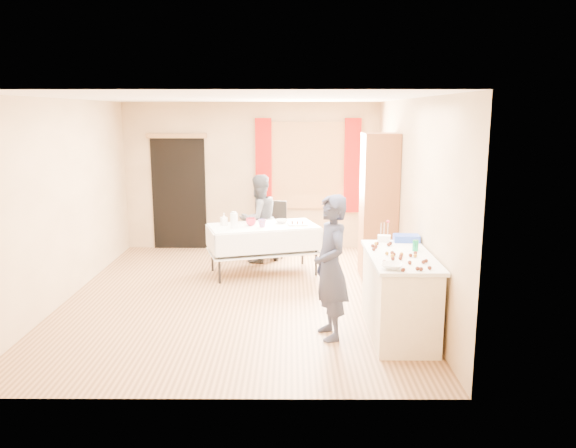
{
  "coord_description": "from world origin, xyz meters",
  "views": [
    {
      "loc": [
        0.69,
        -7.19,
        2.43
      ],
      "look_at": [
        0.66,
        0.0,
        0.99
      ],
      "focal_mm": 35.0,
      "sensor_mm": 36.0,
      "label": 1
    }
  ],
  "objects_px": {
    "cabinet": "(378,206)",
    "counter": "(399,295)",
    "girl": "(331,267)",
    "party_table": "(263,245)",
    "woman": "(259,219)",
    "chair": "(274,240)"
  },
  "relations": [
    {
      "from": "cabinet",
      "to": "party_table",
      "type": "relative_size",
      "value": 1.19
    },
    {
      "from": "counter",
      "to": "girl",
      "type": "height_order",
      "value": "girl"
    },
    {
      "from": "counter",
      "to": "party_table",
      "type": "height_order",
      "value": "counter"
    },
    {
      "from": "cabinet",
      "to": "girl",
      "type": "xyz_separation_m",
      "value": [
        -0.86,
        -2.32,
        -0.28
      ]
    },
    {
      "from": "counter",
      "to": "woman",
      "type": "xyz_separation_m",
      "value": [
        -1.71,
        3.08,
        0.27
      ]
    },
    {
      "from": "girl",
      "to": "chair",
      "type": "bearing_deg",
      "value": 177.46
    },
    {
      "from": "woman",
      "to": "girl",
      "type": "bearing_deg",
      "value": 70.52
    },
    {
      "from": "cabinet",
      "to": "counter",
      "type": "relative_size",
      "value": 1.48
    },
    {
      "from": "cabinet",
      "to": "girl",
      "type": "distance_m",
      "value": 2.49
    },
    {
      "from": "chair",
      "to": "girl",
      "type": "xyz_separation_m",
      "value": [
        0.71,
        -3.53,
        0.51
      ]
    },
    {
      "from": "woman",
      "to": "counter",
      "type": "bearing_deg",
      "value": 82.85
    },
    {
      "from": "cabinet",
      "to": "woman",
      "type": "xyz_separation_m",
      "value": [
        -1.81,
        0.84,
        -0.35
      ]
    },
    {
      "from": "girl",
      "to": "woman",
      "type": "xyz_separation_m",
      "value": [
        -0.95,
        3.16,
        -0.07
      ]
    },
    {
      "from": "cabinet",
      "to": "girl",
      "type": "relative_size",
      "value": 1.35
    },
    {
      "from": "cabinet",
      "to": "counter",
      "type": "bearing_deg",
      "value": -92.56
    },
    {
      "from": "cabinet",
      "to": "party_table",
      "type": "height_order",
      "value": "cabinet"
    },
    {
      "from": "party_table",
      "to": "chair",
      "type": "relative_size",
      "value": 1.93
    },
    {
      "from": "counter",
      "to": "girl",
      "type": "xyz_separation_m",
      "value": [
        -0.76,
        -0.08,
        0.34
      ]
    },
    {
      "from": "chair",
      "to": "woman",
      "type": "bearing_deg",
      "value": -114.13
    },
    {
      "from": "cabinet",
      "to": "woman",
      "type": "bearing_deg",
      "value": 155.28
    },
    {
      "from": "cabinet",
      "to": "woman",
      "type": "relative_size",
      "value": 1.48
    },
    {
      "from": "cabinet",
      "to": "party_table",
      "type": "bearing_deg",
      "value": 174.9
    }
  ]
}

